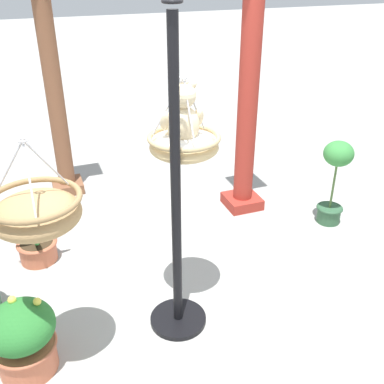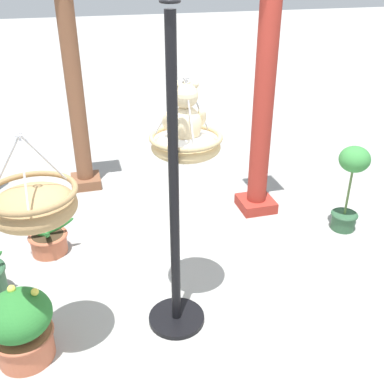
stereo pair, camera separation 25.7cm
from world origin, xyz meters
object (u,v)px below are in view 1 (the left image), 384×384
Objects in this scene: potted_plant_conical_shrub at (38,248)px; greenhouse_pillar_right at (53,82)px; hanging_basket_with_teddy at (184,145)px; teddy_bear at (183,117)px; potted_plant_tall_leafy at (23,337)px; greenhouse_pillar_left at (249,81)px; hanging_basket_left_high at (36,212)px; display_pole_central at (177,245)px; potted_plant_flowering_red at (335,177)px.

greenhouse_pillar_right is at bearing 72.46° from potted_plant_conical_shrub.
hanging_basket_with_teddy is 1.27× the size of teddy_bear.
potted_plant_tall_leafy is (-1.27, -0.34, -1.29)m from teddy_bear.
greenhouse_pillar_left is at bearing -30.69° from greenhouse_pillar_right.
potted_plant_conical_shrub is at bearing 93.45° from hanging_basket_left_high.
display_pole_central is 4.03× the size of hanging_basket_left_high.
potted_plant_conical_shrub is (-0.43, -1.35, -1.21)m from greenhouse_pillar_right.
potted_plant_flowering_red is at bearing 17.41° from teddy_bear.
greenhouse_pillar_right is at bearing 106.63° from hanging_basket_with_teddy.
greenhouse_pillar_left is 2.13m from greenhouse_pillar_right.
teddy_bear is at bearing 90.00° from hanging_basket_with_teddy.
display_pole_central is at bearing -120.96° from hanging_basket_with_teddy.
potted_plant_flowering_red is at bearing 23.06° from display_pole_central.
greenhouse_pillar_right reaches higher than potted_plant_conical_shrub.
greenhouse_pillar_left is at bearing 49.29° from display_pole_central.
potted_plant_tall_leafy is at bearing 175.00° from hanging_basket_left_high.
greenhouse_pillar_left reaches higher than hanging_basket_with_teddy.
hanging_basket_with_teddy is at bearing -132.39° from greenhouse_pillar_left.
display_pole_central is at bearing -118.84° from teddy_bear.
potted_plant_tall_leafy is (-1.27, -0.32, -1.09)m from hanging_basket_with_teddy.
potted_plant_flowering_red is 1.59× the size of potted_plant_tall_leafy.
potted_plant_flowering_red is at bearing 16.47° from potted_plant_tall_leafy.
teddy_bear is 0.16× the size of greenhouse_pillar_right.
hanging_basket_with_teddy is 1.11m from hanging_basket_left_high.
hanging_basket_with_teddy is 0.20m from teddy_bear.
teddy_bear is (0.15, 0.27, 0.86)m from display_pole_central.
greenhouse_pillar_right reaches higher than display_pole_central.
teddy_bear is 1.85m from potted_plant_tall_leafy.
greenhouse_pillar_right is at bearing 106.78° from teddy_bear.
hanging_basket_left_high is at bearing -160.80° from teddy_bear.
hanging_basket_with_teddy is 1.12× the size of potted_plant_conical_shrub.
greenhouse_pillar_left is 1.32m from potted_plant_flowering_red.
greenhouse_pillar_right is (-0.70, 2.33, -0.05)m from hanging_basket_with_teddy.
hanging_basket_left_high is 2.70m from greenhouse_pillar_right.
hanging_basket_left_high is 3.13m from potted_plant_flowering_red.
potted_plant_tall_leafy is at bearing -147.00° from greenhouse_pillar_left.
display_pole_central reaches higher than hanging_basket_left_high.
potted_plant_conical_shrub is at bearing 172.91° from potted_plant_flowering_red.
potted_plant_tall_leafy is (-1.12, -0.07, -0.43)m from display_pole_central.
hanging_basket_left_high is (-1.04, -0.34, -0.15)m from hanging_basket_with_teddy.
hanging_basket_with_teddy is at bearing 59.04° from display_pole_central.
hanging_basket_left_high reaches higher than potted_plant_tall_leafy.
potted_plant_conical_shrub is at bearing 139.03° from hanging_basket_with_teddy.
greenhouse_pillar_right reaches higher than potted_plant_tall_leafy.
display_pole_central is at bearing 3.62° from potted_plant_tall_leafy.
potted_plant_flowering_red is (2.01, 0.86, -0.19)m from display_pole_central.
greenhouse_pillar_left is 1.08× the size of greenhouse_pillar_right.
greenhouse_pillar_right is (-0.70, 2.31, -0.24)m from teddy_bear.
potted_plant_conical_shrub is at bearing 139.69° from teddy_bear.
hanging_basket_left_high is (-1.04, -0.36, -0.34)m from teddy_bear.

